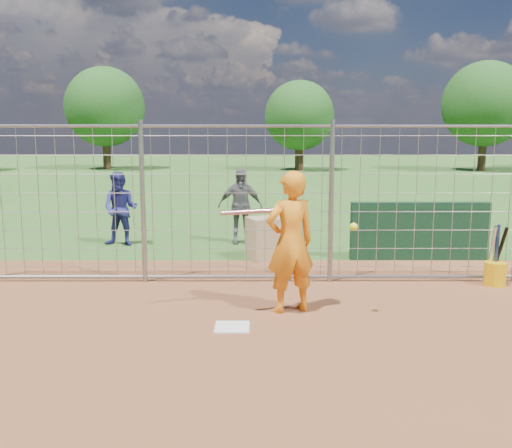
{
  "coord_description": "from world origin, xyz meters",
  "views": [
    {
      "loc": [
        0.28,
        -7.0,
        2.44
      ],
      "look_at": [
        0.3,
        0.8,
        1.15
      ],
      "focal_mm": 40.0,
      "sensor_mm": 36.0,
      "label": 1
    }
  ],
  "objects_px": {
    "equipment_bin": "(270,238)",
    "bucket_with_bats": "(495,270)",
    "batter": "(290,242)",
    "bystander_a": "(120,209)",
    "bystander_b": "(240,206)"
  },
  "relations": [
    {
      "from": "equipment_bin",
      "to": "bucket_with_bats",
      "type": "xyz_separation_m",
      "value": [
        3.52,
        -1.93,
        -0.15
      ]
    },
    {
      "from": "batter",
      "to": "bucket_with_bats",
      "type": "xyz_separation_m",
      "value": [
        3.33,
        1.3,
        -0.71
      ]
    },
    {
      "from": "batter",
      "to": "bystander_a",
      "type": "xyz_separation_m",
      "value": [
        -3.32,
        4.51,
        -0.17
      ]
    },
    {
      "from": "bystander_a",
      "to": "bystander_b",
      "type": "relative_size",
      "value": 0.97
    },
    {
      "from": "equipment_bin",
      "to": "bucket_with_bats",
      "type": "bearing_deg",
      "value": -52.05
    },
    {
      "from": "batter",
      "to": "bystander_b",
      "type": "bearing_deg",
      "value": -102.52
    },
    {
      "from": "batter",
      "to": "bucket_with_bats",
      "type": "bearing_deg",
      "value": 179.24
    },
    {
      "from": "bystander_b",
      "to": "bucket_with_bats",
      "type": "relative_size",
      "value": 1.67
    },
    {
      "from": "batter",
      "to": "equipment_bin",
      "type": "xyz_separation_m",
      "value": [
        -0.19,
        3.23,
        -0.56
      ]
    },
    {
      "from": "bystander_b",
      "to": "equipment_bin",
      "type": "xyz_separation_m",
      "value": [
        0.6,
        -1.5,
        -0.41
      ]
    },
    {
      "from": "batter",
      "to": "bystander_b",
      "type": "distance_m",
      "value": 4.8
    },
    {
      "from": "bystander_b",
      "to": "bucket_with_bats",
      "type": "bearing_deg",
      "value": -40.38
    },
    {
      "from": "bystander_a",
      "to": "equipment_bin",
      "type": "height_order",
      "value": "bystander_a"
    },
    {
      "from": "batter",
      "to": "equipment_bin",
      "type": "bearing_deg",
      "value": -108.64
    },
    {
      "from": "bystander_a",
      "to": "equipment_bin",
      "type": "xyz_separation_m",
      "value": [
        3.13,
        -1.28,
        -0.39
      ]
    }
  ]
}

